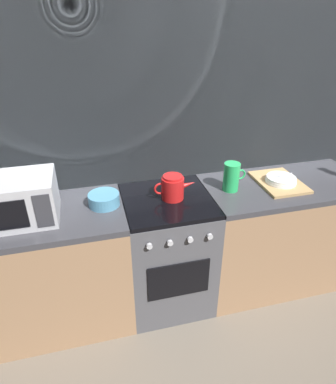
{
  "coord_description": "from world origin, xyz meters",
  "views": [
    {
      "loc": [
        -0.48,
        -1.87,
        2.04
      ],
      "look_at": [
        0.0,
        0.0,
        0.95
      ],
      "focal_mm": 31.32,
      "sensor_mm": 36.0,
      "label": 1
    }
  ],
  "objects_px": {
    "stove_unit": "(167,251)",
    "mixing_bowl": "(104,199)",
    "microwave": "(16,200)",
    "dish_pile": "(280,181)",
    "kettle": "(173,187)",
    "pitcher": "(231,177)"
  },
  "relations": [
    {
      "from": "microwave",
      "to": "kettle",
      "type": "relative_size",
      "value": 1.62
    },
    {
      "from": "kettle",
      "to": "pitcher",
      "type": "distance_m",
      "value": 0.42
    },
    {
      "from": "microwave",
      "to": "dish_pile",
      "type": "distance_m",
      "value": 1.77
    },
    {
      "from": "microwave",
      "to": "kettle",
      "type": "height_order",
      "value": "microwave"
    },
    {
      "from": "kettle",
      "to": "mixing_bowl",
      "type": "xyz_separation_m",
      "value": [
        -0.45,
        0.02,
        -0.04
      ]
    },
    {
      "from": "stove_unit",
      "to": "dish_pile",
      "type": "height_order",
      "value": "dish_pile"
    },
    {
      "from": "stove_unit",
      "to": "mixing_bowl",
      "type": "distance_m",
      "value": 0.64
    },
    {
      "from": "stove_unit",
      "to": "kettle",
      "type": "xyz_separation_m",
      "value": [
        0.04,
        0.0,
        0.53
      ]
    },
    {
      "from": "kettle",
      "to": "stove_unit",
      "type": "bearing_deg",
      "value": -174.81
    },
    {
      "from": "kettle",
      "to": "dish_pile",
      "type": "xyz_separation_m",
      "value": [
        0.8,
        0.0,
        -0.06
      ]
    },
    {
      "from": "stove_unit",
      "to": "microwave",
      "type": "relative_size",
      "value": 1.96
    },
    {
      "from": "mixing_bowl",
      "to": "pitcher",
      "type": "relative_size",
      "value": 1.0
    },
    {
      "from": "kettle",
      "to": "dish_pile",
      "type": "relative_size",
      "value": 0.71
    },
    {
      "from": "stove_unit",
      "to": "pitcher",
      "type": "height_order",
      "value": "pitcher"
    },
    {
      "from": "kettle",
      "to": "pitcher",
      "type": "height_order",
      "value": "pitcher"
    },
    {
      "from": "stove_unit",
      "to": "pitcher",
      "type": "bearing_deg",
      "value": 1.63
    },
    {
      "from": "stove_unit",
      "to": "dish_pile",
      "type": "xyz_separation_m",
      "value": [
        0.84,
        0.0,
        0.47
      ]
    },
    {
      "from": "stove_unit",
      "to": "mixing_bowl",
      "type": "bearing_deg",
      "value": 176.36
    },
    {
      "from": "kettle",
      "to": "pitcher",
      "type": "bearing_deg",
      "value": 1.31
    },
    {
      "from": "stove_unit",
      "to": "mixing_bowl",
      "type": "relative_size",
      "value": 4.5
    },
    {
      "from": "kettle",
      "to": "pitcher",
      "type": "relative_size",
      "value": 1.42
    },
    {
      "from": "microwave",
      "to": "dish_pile",
      "type": "xyz_separation_m",
      "value": [
        1.76,
        0.01,
        -0.11
      ]
    }
  ]
}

